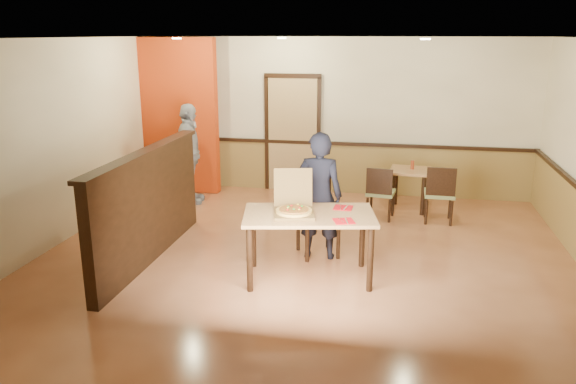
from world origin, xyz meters
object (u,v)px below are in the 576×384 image
side_chair_left (380,191)px  side_table (410,179)px  diner_chair (316,212)px  side_chair_right (440,192)px  main_table (309,223)px  condiment (412,165)px  diner (319,196)px  pizza_box (294,209)px  passerby (189,154)px

side_chair_left → side_table: (0.46, 0.61, 0.05)m
diner_chair → side_chair_right: (1.69, 1.58, -0.07)m
main_table → condiment: (1.24, 3.06, 0.05)m
diner_chair → side_table: size_ratio=1.48×
diner → pizza_box: (-0.19, -0.73, 0.04)m
side_chair_left → condiment: size_ratio=5.90×
main_table → side_chair_right: size_ratio=1.82×
diner_chair → side_chair_right: size_ratio=1.13×
diner_chair → side_chair_right: 2.31m
main_table → pizza_box: (-0.18, -0.03, 0.17)m
side_chair_right → condiment: (-0.42, 0.64, 0.26)m
main_table → side_chair_left: size_ratio=1.95×
diner → passerby: bearing=-40.8°
side_chair_right → diner: (-1.64, -1.72, 0.34)m
diner → passerby: size_ratio=0.97×
condiment → side_chair_right: bearing=-56.9°
side_table → diner: size_ratio=0.42×
condiment → side_chair_left: bearing=-127.6°
main_table → side_chair_left: bearing=61.6°
diner_chair → side_table: diner_chair is taller
main_table → diner: bearing=77.5°
side_chair_right → pizza_box: bearing=54.1°
diner → side_chair_left: bearing=-115.1°
side_chair_right → pizza_box: (-1.84, -2.45, 0.38)m
side_chair_right → diner: bearing=47.3°
side_chair_left → side_chair_right: size_ratio=0.93×
pizza_box → condiment: pizza_box is taller
main_table → condiment: condiment is taller
main_table → diner_chair: 0.85m
pizza_box → condiment: size_ratio=4.35×
side_chair_left → pizza_box: (-0.93, -2.46, 0.41)m
pizza_box → side_chair_right: bearing=40.4°
passerby → diner_chair: bearing=-135.1°
main_table → side_chair_right: side_chair_right is taller
side_chair_left → side_chair_right: side_chair_right is taller
pizza_box → diner: bearing=62.2°
passerby → pizza_box: bearing=-147.7°
side_chair_left → side_table: size_ratio=1.22×
side_table → pizza_box: bearing=-114.3°
side_chair_left → pizza_box: 2.66m
main_table → side_chair_left: 2.55m
main_table → side_table: bearing=57.1°
side_chair_right → passerby: size_ratio=0.53×
side_chair_right → condiment: side_chair_right is taller
side_chair_right → passerby: (-4.17, 0.30, 0.36)m
main_table → passerby: passerby is taller
side_chair_left → pizza_box: bearing=76.8°
diner_chair → side_chair_right: bearing=17.1°
side_chair_right → passerby: bearing=-3.2°
side_table → passerby: (-3.72, -0.32, 0.34)m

